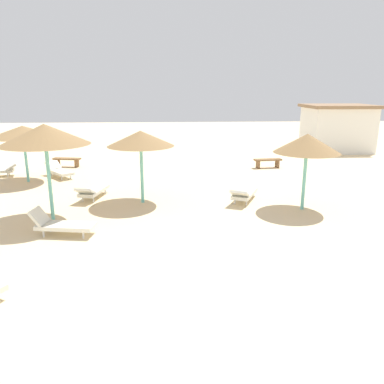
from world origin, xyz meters
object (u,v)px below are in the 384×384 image
object	(u,v)px
parasol_0	(23,132)
bench_1	(67,161)
parasol_3	(45,135)
lounger_0	(59,171)
beach_cabana	(337,128)
lounger_3	(61,224)
parasol_4	(307,144)
bench_0	(268,162)
lounger_2	(93,191)
parasol_2	(141,139)
lounger_4	(244,194)

from	to	relation	value
parasol_0	bench_1	world-z (taller)	parasol_0
parasol_3	lounger_0	bearing A→B (deg)	103.54
lounger_0	beach_cabana	world-z (taller)	beach_cabana
lounger_3	beach_cabana	bearing A→B (deg)	45.19
parasol_3	parasol_4	size ratio (longest dim) A/B	1.16
beach_cabana	bench_0	bearing A→B (deg)	-138.22
lounger_0	bench_0	size ratio (longest dim) A/B	1.22
lounger_2	parasol_0	bearing A→B (deg)	140.03
bench_0	parasol_0	bearing A→B (deg)	-168.30
parasol_2	lounger_2	size ratio (longest dim) A/B	1.36
parasol_4	lounger_2	world-z (taller)	parasol_4
parasol_4	lounger_3	distance (m)	8.47
parasol_2	bench_1	distance (m)	8.60
lounger_0	lounger_3	size ratio (longest dim) A/B	0.97
bench_1	lounger_3	bearing A→B (deg)	-76.51
parasol_0	lounger_4	size ratio (longest dim) A/B	1.49
parasol_0	lounger_3	bearing A→B (deg)	-63.67
parasol_0	parasol_4	bearing A→B (deg)	-22.84
lounger_0	beach_cabana	bearing A→B (deg)	22.65
lounger_2	lounger_3	size ratio (longest dim) A/B	1.04
parasol_0	lounger_0	xyz separation A→B (m)	(1.19, 0.88, -2.00)
parasol_3	bench_0	xyz separation A→B (m)	(9.19, 7.83, -2.47)
bench_1	beach_cabana	world-z (taller)	beach_cabana
bench_1	lounger_0	bearing A→B (deg)	-84.13
lounger_4	bench_0	bearing A→B (deg)	68.13
lounger_2	beach_cabana	world-z (taller)	beach_cabana
lounger_4	bench_0	world-z (taller)	lounger_4
lounger_2	beach_cabana	xyz separation A→B (m)	(14.39, 10.83, 1.27)
parasol_4	lounger_3	bearing A→B (deg)	-165.74
bench_0	bench_1	world-z (taller)	same
lounger_2	bench_0	xyz separation A→B (m)	(8.34, 5.42, 0.04)
lounger_2	lounger_3	xyz separation A→B (m)	(-0.17, -3.83, 0.02)
lounger_2	bench_1	world-z (taller)	lounger_2
lounger_0	lounger_2	world-z (taller)	lounger_0
parasol_4	lounger_2	size ratio (longest dim) A/B	1.35
lounger_0	parasol_4	bearing A→B (deg)	-29.11
parasol_3	lounger_4	bearing A→B (deg)	14.09
parasol_2	beach_cabana	bearing A→B (deg)	42.81
parasol_3	bench_0	world-z (taller)	parasol_3
lounger_4	bench_0	distance (m)	6.62
lounger_0	bench_0	bearing A→B (deg)	8.41
lounger_0	beach_cabana	distance (m)	18.18
parasol_0	bench_1	xyz separation A→B (m)	(0.93, 3.35, -1.97)
bench_0	bench_1	bearing A→B (deg)	175.37
lounger_2	bench_0	bearing A→B (deg)	33.04
parasol_4	bench_1	world-z (taller)	parasol_4
parasol_2	parasol_4	bearing A→B (deg)	-11.36
bench_0	beach_cabana	size ratio (longest dim) A/B	0.35
parasol_0	lounger_3	world-z (taller)	parasol_0
lounger_4	bench_1	size ratio (longest dim) A/B	1.29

